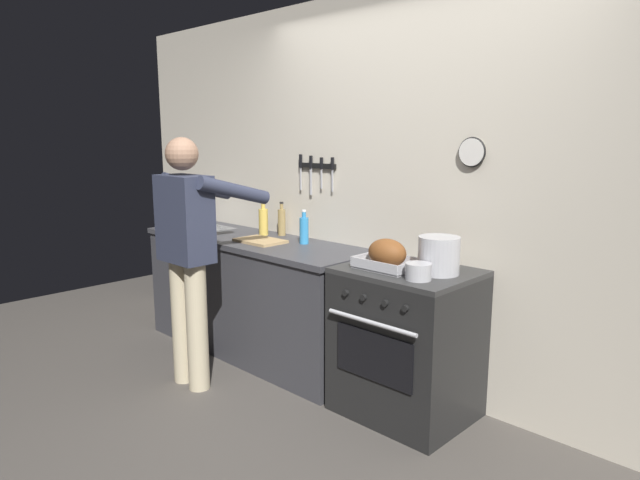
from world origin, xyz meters
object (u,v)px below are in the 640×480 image
person_cook (189,247)px  bottle_cooking_oil (263,221)px  stove (406,342)px  bottle_dish_soap (304,230)px  bottle_vinegar (282,221)px  saucepan (418,271)px  roasting_pan (387,255)px  cutting_board (260,241)px  stock_pot (439,255)px

person_cook → bottle_cooking_oil: person_cook is taller
stove → bottle_dish_soap: (-1.00, 0.12, 0.55)m
person_cook → bottle_cooking_oil: size_ratio=6.26×
bottle_vinegar → saucepan: bearing=-14.4°
roasting_pan → stove: bearing=38.2°
saucepan → cutting_board: size_ratio=0.40×
bottle_cooking_oil → bottle_vinegar: bearing=38.8°
roasting_pan → saucepan: bearing=-16.8°
cutting_board → bottle_vinegar: (-0.09, 0.30, 0.10)m
bottle_dish_soap → cutting_board: bearing=-146.5°
cutting_board → bottle_vinegar: 0.33m
roasting_pan → saucepan: size_ratio=2.46×
stock_pot → saucepan: 0.20m
person_cook → saucepan: 1.53m
cutting_board → bottle_dish_soap: bearing=33.5°
saucepan → bottle_cooking_oil: size_ratio=0.54×
stove → saucepan: size_ratio=6.30×
bottle_cooking_oil → bottle_vinegar: 0.14m
bottle_cooking_oil → cutting_board: bearing=-45.0°
cutting_board → bottle_cooking_oil: 0.31m
bottle_vinegar → bottle_dish_soap: bottle_vinegar is taller
saucepan → stove: bearing=137.7°
person_cook → saucepan: person_cook is taller
person_cook → bottle_vinegar: (-0.09, 0.90, 0.06)m
person_cook → stock_pot: (1.45, 0.70, 0.05)m
roasting_pan → bottle_cooking_oil: bottle_cooking_oil is taller
stock_pot → bottle_vinegar: bearing=172.5°
saucepan → bottle_dish_soap: size_ratio=0.58×
stock_pot → bottle_cooking_oil: (-1.66, 0.11, 0.00)m
stock_pot → bottle_cooking_oil: size_ratio=0.88×
person_cook → bottle_cooking_oil: 0.84m
bottle_dish_soap → person_cook: bearing=-109.2°
roasting_pan → bottle_vinegar: size_ratio=1.34×
bottle_vinegar → bottle_dish_soap: (0.37, -0.12, -0.01)m
stove → bottle_vinegar: (-1.36, 0.23, 0.56)m
bottle_vinegar → stock_pot: bearing=-7.5°
person_cook → cutting_board: (0.00, 0.60, -0.04)m
stove → roasting_pan: size_ratio=2.56×
stock_pot → bottle_dish_soap: size_ratio=0.95×
saucepan → cutting_board: 1.45m
saucepan → bottle_cooking_oil: 1.68m
bottle_dish_soap → bottle_cooking_oil: bearing=177.0°
bottle_vinegar → cutting_board: bearing=-72.5°
person_cook → bottle_dish_soap: bearing=-21.2°
stock_pot → bottle_dish_soap: (-1.18, 0.09, -0.00)m
saucepan → roasting_pan: bearing=163.2°
stock_pot → person_cook: bearing=-154.3°
stove → saucepan: saucepan is taller
stock_pot → saucepan: bearing=-91.1°
roasting_pan → stock_pot: (0.28, 0.11, 0.03)m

